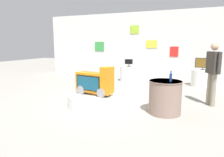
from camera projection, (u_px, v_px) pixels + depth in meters
ground_plane at (108, 102)px, 5.77m from camera, size 30.00×30.00×0.00m
back_wall_display at (146, 45)px, 9.87m from camera, size 10.93×0.13×3.21m
main_display_pedestal at (95, 100)px, 5.48m from camera, size 1.45×1.45×0.30m
novelty_firetruck_tv at (95, 83)px, 5.38m from camera, size 1.10×0.55×0.78m
display_pedestal_left_rear at (202, 78)px, 7.94m from camera, size 0.85×0.85×0.67m
tv_on_left_rear at (203, 63)px, 7.83m from camera, size 0.60×0.17×0.46m
display_pedestal_center_rear at (129, 74)px, 9.06m from camera, size 0.80×0.80×0.67m
tv_on_center_rear at (129, 63)px, 8.97m from camera, size 0.37×0.22×0.34m
side_table_round at (165, 97)px, 4.76m from camera, size 0.79×0.79×0.80m
bottle_on_side_table at (171, 77)px, 4.56m from camera, size 0.06×0.06×0.25m
shopper_browsing_near_truck at (213, 69)px, 5.31m from camera, size 0.35×0.50×1.69m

